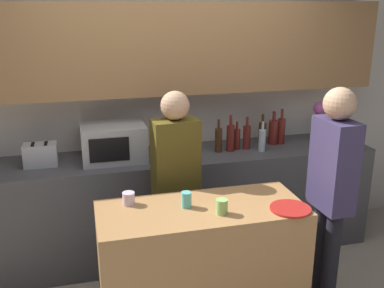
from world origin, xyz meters
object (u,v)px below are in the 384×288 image
(toaster, at_px, (40,155))
(potted_plant, at_px, (319,122))
(bottle_2, at_px, (237,139))
(bottle_1, at_px, (230,137))
(cup_2, at_px, (129,198))
(cup_0, at_px, (222,207))
(bottle_7, at_px, (281,131))
(person_left, at_px, (332,183))
(person_center, at_px, (176,177))
(bottle_6, at_px, (273,132))
(plate_on_island, at_px, (290,209))
(cup_1, at_px, (186,200))
(bottle_3, at_px, (247,137))
(microwave, at_px, (114,142))
(bottle_4, at_px, (262,140))
(bottle_5, at_px, (262,133))
(bottle_0, at_px, (218,139))

(toaster, relative_size, potted_plant, 0.66)
(potted_plant, relative_size, bottle_2, 1.54)
(potted_plant, bearing_deg, bottle_1, -178.20)
(cup_2, bearing_deg, cup_0, -27.22)
(toaster, distance_m, cup_0, 1.65)
(bottle_7, bearing_deg, person_left, -96.87)
(person_center, bearing_deg, bottle_6, -155.37)
(potted_plant, height_order, plate_on_island, potted_plant)
(plate_on_island, bearing_deg, bottle_7, 67.43)
(bottle_1, relative_size, bottle_2, 1.28)
(plate_on_island, distance_m, cup_1, 0.66)
(bottle_1, height_order, bottle_3, bottle_1)
(microwave, bearing_deg, bottle_4, -4.13)
(bottle_3, bearing_deg, cup_0, -117.48)
(toaster, xyz_separation_m, person_center, (0.99, -0.54, -0.08))
(bottle_6, bearing_deg, toaster, -178.04)
(potted_plant, xyz_separation_m, bottle_3, (-0.71, 0.00, -0.09))
(plate_on_island, bearing_deg, bottle_5, 74.54)
(bottle_3, relative_size, bottle_6, 0.94)
(microwave, height_order, bottle_1, bottle_1)
(bottle_0, bearing_deg, bottle_7, 7.35)
(microwave, height_order, cup_2, microwave)
(microwave, xyz_separation_m, bottle_6, (1.46, 0.07, -0.03))
(bottle_1, height_order, bottle_6, bottle_1)
(bottle_2, bearing_deg, bottle_1, -152.92)
(toaster, bearing_deg, bottle_2, 0.32)
(bottle_4, height_order, bottle_5, bottle_5)
(microwave, distance_m, bottle_2, 1.08)
(potted_plant, distance_m, bottle_4, 0.62)
(bottle_3, bearing_deg, person_center, -145.03)
(bottle_1, bearing_deg, toaster, 179.02)
(potted_plant, height_order, bottle_1, potted_plant)
(potted_plant, xyz_separation_m, bottle_6, (-0.42, 0.07, -0.08))
(person_left, relative_size, person_center, 1.04)
(plate_on_island, relative_size, cup_0, 2.72)
(potted_plant, xyz_separation_m, cup_0, (-1.33, -1.19, -0.15))
(toaster, xyz_separation_m, person_left, (1.99, -1.04, -0.03))
(person_left, bearing_deg, cup_1, 87.95)
(cup_0, bearing_deg, toaster, 133.67)
(person_left, bearing_deg, cup_0, 97.84)
(plate_on_island, xyz_separation_m, cup_2, (-0.98, 0.33, 0.03))
(potted_plant, relative_size, bottle_3, 1.35)
(bottle_3, bearing_deg, person_left, -77.55)
(toaster, distance_m, potted_plant, 2.47)
(cup_2, bearing_deg, plate_on_island, -18.85)
(bottle_2, height_order, person_left, person_left)
(bottle_6, height_order, person_center, person_center)
(potted_plant, height_order, cup_1, potted_plant)
(toaster, xyz_separation_m, bottle_7, (2.12, 0.06, 0.04))
(bottle_0, xyz_separation_m, bottle_2, (0.18, 0.03, -0.01))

